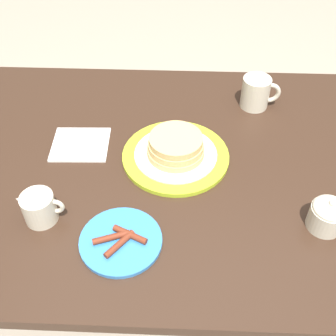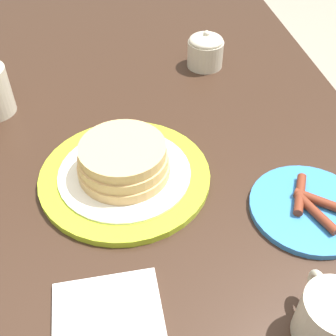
{
  "view_description": "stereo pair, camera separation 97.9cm",
  "coord_description": "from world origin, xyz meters",
  "px_view_note": "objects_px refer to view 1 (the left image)",
  "views": [
    {
      "loc": [
        -0.04,
        -0.77,
        1.51
      ],
      "look_at": [
        -0.07,
        -0.05,
        0.79
      ],
      "focal_mm": 45.0,
      "sensor_mm": 36.0,
      "label": 1
    },
    {
      "loc": [
        -0.55,
        0.02,
        1.25
      ],
      "look_at": [
        -0.07,
        -0.05,
        0.79
      ],
      "focal_mm": 45.0,
      "sensor_mm": 36.0,
      "label": 2
    }
  ],
  "objects_px": {
    "side_plate_bacon": "(121,241)",
    "napkin": "(81,144)",
    "creamer_pitcher": "(39,207)",
    "sugar_bowl": "(328,215)",
    "pancake_plate": "(176,151)",
    "coffee_mug": "(257,92)"
  },
  "relations": [
    {
      "from": "napkin",
      "to": "sugar_bowl",
      "type": "bearing_deg",
      "value": -22.45
    },
    {
      "from": "coffee_mug",
      "to": "napkin",
      "type": "bearing_deg",
      "value": -157.79
    },
    {
      "from": "sugar_bowl",
      "to": "pancake_plate",
      "type": "bearing_deg",
      "value": 148.48
    },
    {
      "from": "side_plate_bacon",
      "to": "sugar_bowl",
      "type": "distance_m",
      "value": 0.45
    },
    {
      "from": "napkin",
      "to": "coffee_mug",
      "type": "bearing_deg",
      "value": 22.21
    },
    {
      "from": "side_plate_bacon",
      "to": "napkin",
      "type": "xyz_separation_m",
      "value": [
        -0.15,
        0.31,
        -0.0
      ]
    },
    {
      "from": "sugar_bowl",
      "to": "napkin",
      "type": "relative_size",
      "value": 0.54
    },
    {
      "from": "coffee_mug",
      "to": "napkin",
      "type": "height_order",
      "value": "coffee_mug"
    },
    {
      "from": "sugar_bowl",
      "to": "napkin",
      "type": "distance_m",
      "value": 0.64
    },
    {
      "from": "side_plate_bacon",
      "to": "napkin",
      "type": "height_order",
      "value": "side_plate_bacon"
    },
    {
      "from": "pancake_plate",
      "to": "creamer_pitcher",
      "type": "height_order",
      "value": "creamer_pitcher"
    },
    {
      "from": "side_plate_bacon",
      "to": "creamer_pitcher",
      "type": "bearing_deg",
      "value": 162.34
    },
    {
      "from": "coffee_mug",
      "to": "sugar_bowl",
      "type": "height_order",
      "value": "coffee_mug"
    },
    {
      "from": "side_plate_bacon",
      "to": "napkin",
      "type": "bearing_deg",
      "value": 115.26
    },
    {
      "from": "pancake_plate",
      "to": "creamer_pitcher",
      "type": "distance_m",
      "value": 0.36
    },
    {
      "from": "sugar_bowl",
      "to": "napkin",
      "type": "height_order",
      "value": "sugar_bowl"
    },
    {
      "from": "side_plate_bacon",
      "to": "creamer_pitcher",
      "type": "distance_m",
      "value": 0.2
    },
    {
      "from": "pancake_plate",
      "to": "side_plate_bacon",
      "type": "relative_size",
      "value": 1.54
    },
    {
      "from": "creamer_pitcher",
      "to": "coffee_mug",
      "type": "bearing_deg",
      "value": 40.39
    },
    {
      "from": "napkin",
      "to": "creamer_pitcher",
      "type": "bearing_deg",
      "value": -99.29
    },
    {
      "from": "side_plate_bacon",
      "to": "sugar_bowl",
      "type": "height_order",
      "value": "sugar_bowl"
    },
    {
      "from": "pancake_plate",
      "to": "side_plate_bacon",
      "type": "bearing_deg",
      "value": -112.31
    }
  ]
}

